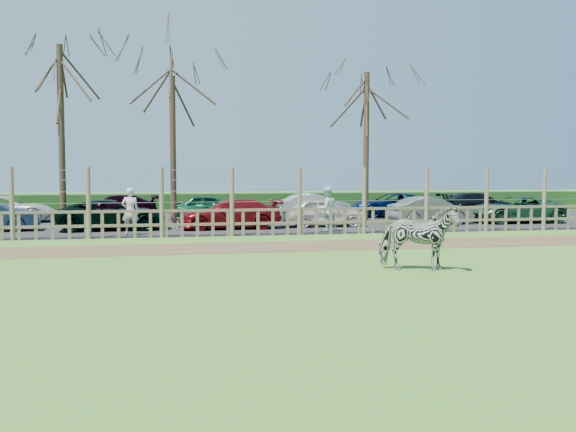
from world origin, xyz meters
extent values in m
plane|color=#66AA49|center=(0.00, 0.00, 0.00)|extent=(120.00, 120.00, 0.00)
cube|color=brown|center=(0.00, 4.50, 0.01)|extent=(34.00, 2.80, 0.01)
cube|color=#232326|center=(0.00, 14.50, 0.02)|extent=(44.00, 13.00, 0.04)
cube|color=#1E4716|center=(0.00, 21.50, 0.55)|extent=(46.00, 2.00, 1.10)
cube|color=brown|center=(0.00, 8.00, 0.45)|extent=(30.00, 0.06, 0.10)
cube|color=brown|center=(0.00, 8.00, 0.95)|extent=(30.00, 0.06, 0.10)
cylinder|color=brown|center=(-7.50, 8.00, 1.25)|extent=(0.16, 0.16, 2.50)
cylinder|color=brown|center=(-5.00, 8.00, 1.25)|extent=(0.16, 0.16, 2.50)
cylinder|color=brown|center=(-2.50, 8.00, 1.25)|extent=(0.16, 0.16, 2.50)
cylinder|color=brown|center=(0.00, 8.00, 1.25)|extent=(0.16, 0.16, 2.50)
cylinder|color=brown|center=(2.50, 8.00, 1.25)|extent=(0.16, 0.16, 2.50)
cylinder|color=brown|center=(5.00, 8.00, 1.25)|extent=(0.16, 0.16, 2.50)
cylinder|color=brown|center=(7.50, 8.00, 1.25)|extent=(0.16, 0.16, 2.50)
cylinder|color=brown|center=(10.00, 8.00, 1.25)|extent=(0.16, 0.16, 2.50)
cylinder|color=brown|center=(12.50, 8.00, 1.25)|extent=(0.16, 0.16, 2.50)
cylinder|color=gray|center=(0.00, 8.00, 1.25)|extent=(30.00, 0.02, 0.02)
cylinder|color=gray|center=(0.00, 8.00, 1.65)|extent=(30.00, 0.02, 0.02)
cylinder|color=gray|center=(0.00, 8.00, 2.05)|extent=(30.00, 0.02, 0.02)
cylinder|color=gray|center=(0.00, 8.00, 2.40)|extent=(30.00, 0.02, 0.02)
cylinder|color=#3D2B1E|center=(-6.50, 12.50, 3.75)|extent=(0.26, 0.26, 7.50)
cylinder|color=#3D2B1E|center=(-2.00, 13.50, 3.25)|extent=(0.26, 0.26, 6.50)
cylinder|color=#3D2B1E|center=(7.00, 14.00, 3.50)|extent=(0.26, 0.26, 7.00)
imported|color=gray|center=(3.50, -0.88, 0.78)|extent=(2.01, 1.37, 1.55)
imported|color=beige|center=(-3.63, 8.78, 0.90)|extent=(0.68, 0.49, 1.72)
imported|color=silver|center=(3.73, 8.69, 0.90)|extent=(0.99, 0.86, 1.72)
sphere|color=black|center=(4.29, 3.58, 0.10)|extent=(0.21, 0.21, 0.21)
sphere|color=black|center=(4.42, 3.58, 0.17)|extent=(0.10, 0.10, 0.10)
imported|color=black|center=(-4.44, 10.99, 0.64)|extent=(4.43, 2.26, 1.20)
imported|color=maroon|center=(0.19, 10.61, 0.64)|extent=(4.22, 1.91, 1.20)
imported|color=silver|center=(4.15, 10.93, 0.64)|extent=(3.55, 1.50, 1.20)
imported|color=slate|center=(9.06, 11.17, 0.64)|extent=(3.72, 1.51, 1.20)
imported|color=#215436|center=(13.19, 11.22, 0.64)|extent=(4.36, 2.08, 1.20)
imported|color=silver|center=(-9.47, 15.81, 0.64)|extent=(4.44, 2.26, 1.20)
imported|color=black|center=(-4.76, 16.33, 0.64)|extent=(4.24, 1.96, 1.20)
imported|color=#0D4B2B|center=(-0.21, 15.75, 0.64)|extent=(3.67, 1.83, 1.20)
imported|color=#B8B7B9|center=(4.96, 16.04, 0.64)|extent=(3.67, 1.35, 1.20)
imported|color=#03174F|center=(9.04, 15.98, 0.64)|extent=(4.40, 2.18, 1.20)
imported|color=black|center=(13.75, 15.89, 0.64)|extent=(4.17, 1.78, 1.20)
camera|label=1|loc=(-2.43, -15.15, 2.36)|focal=40.00mm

